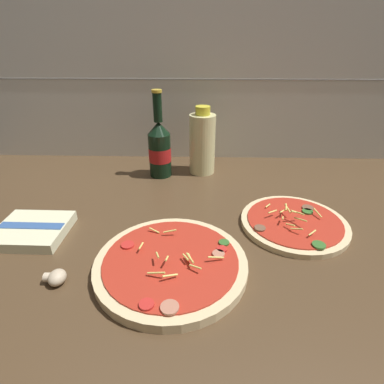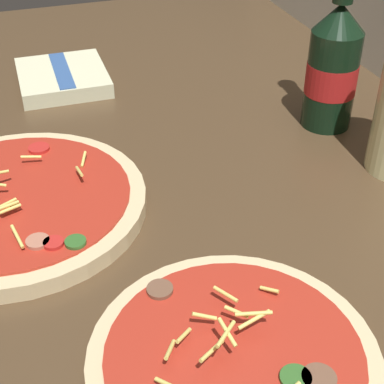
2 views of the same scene
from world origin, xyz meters
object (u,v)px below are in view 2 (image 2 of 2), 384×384
Objects in this scene: pizza_far at (230,359)px; dish_towel at (63,78)px; beer_bottle at (333,64)px; pizza_near at (16,204)px.

pizza_far reaches higher than dish_towel.
dish_towel is (-25.35, -33.87, -8.02)cm from beer_bottle.
dish_towel is (-32.63, 10.20, 0.10)cm from pizza_near.
pizza_near is at bearing -80.61° from beer_bottle.
pizza_far is 46.47cm from beer_bottle.
pizza_far is at bearing -39.23° from beer_bottle.
pizza_far is 0.94× the size of beer_bottle.
pizza_near is 1.11× the size of beer_bottle.
beer_bottle reaches higher than dish_towel.
beer_bottle is (-35.40, 28.90, 8.43)cm from pizza_far.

